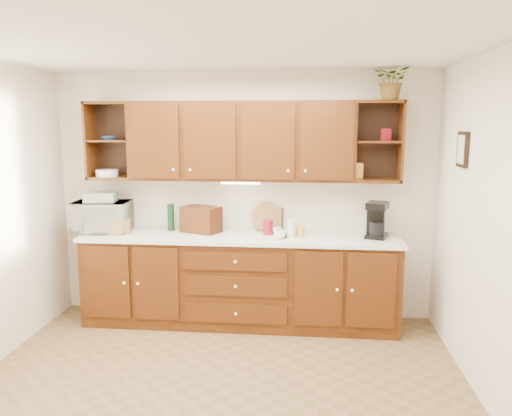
% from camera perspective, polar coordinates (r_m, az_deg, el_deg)
% --- Properties ---
extents(floor, '(4.00, 4.00, 0.00)m').
position_cam_1_polar(floor, '(4.11, -4.63, -20.61)').
color(floor, brown).
rests_on(floor, ground).
extents(ceiling, '(4.00, 4.00, 0.00)m').
position_cam_1_polar(ceiling, '(3.59, -5.22, 18.16)').
color(ceiling, white).
rests_on(ceiling, back_wall).
extents(back_wall, '(4.00, 0.00, 4.00)m').
position_cam_1_polar(back_wall, '(5.33, -1.47, 1.36)').
color(back_wall, '#EEE1C8').
rests_on(back_wall, floor).
extents(right_wall, '(0.00, 3.50, 3.50)m').
position_cam_1_polar(right_wall, '(3.81, 26.17, -2.94)').
color(right_wall, '#EEE1C8').
rests_on(right_wall, floor).
extents(base_cabinets, '(3.20, 0.60, 0.90)m').
position_cam_1_polar(base_cabinets, '(5.24, -1.85, -8.36)').
color(base_cabinets, '#321305').
rests_on(base_cabinets, floor).
extents(countertop, '(3.24, 0.64, 0.04)m').
position_cam_1_polar(countertop, '(5.10, -1.89, -3.37)').
color(countertop, white).
rests_on(countertop, base_cabinets).
extents(upper_cabinets, '(3.20, 0.33, 0.80)m').
position_cam_1_polar(upper_cabinets, '(5.12, -1.62, 7.67)').
color(upper_cabinets, '#321305').
rests_on(upper_cabinets, back_wall).
extents(undercabinet_light, '(0.40, 0.05, 0.02)m').
position_cam_1_polar(undercabinet_light, '(5.10, -1.78, 2.90)').
color(undercabinet_light, white).
rests_on(undercabinet_light, upper_cabinets).
extents(framed_picture, '(0.03, 0.24, 0.30)m').
position_cam_1_polar(framed_picture, '(4.59, 22.55, 6.20)').
color(framed_picture, black).
rests_on(framed_picture, right_wall).
extents(wicker_basket, '(0.29, 0.29, 0.15)m').
position_cam_1_polar(wicker_basket, '(5.37, -15.43, -2.04)').
color(wicker_basket, '#A87C46').
rests_on(wicker_basket, countertop).
extents(microwave, '(0.60, 0.43, 0.32)m').
position_cam_1_polar(microwave, '(5.50, -17.23, -0.95)').
color(microwave, beige).
rests_on(microwave, countertop).
extents(towel_stack, '(0.34, 0.27, 0.09)m').
position_cam_1_polar(towel_stack, '(5.46, -17.33, 1.18)').
color(towel_stack, '#E2D36A').
rests_on(towel_stack, microwave).
extents(wine_bottle, '(0.09, 0.09, 0.29)m').
position_cam_1_polar(wine_bottle, '(5.38, -9.70, -1.04)').
color(wine_bottle, black).
rests_on(wine_bottle, countertop).
extents(woven_tray, '(0.31, 0.09, 0.31)m').
position_cam_1_polar(woven_tray, '(5.31, 1.18, -2.53)').
color(woven_tray, '#A87C46').
rests_on(woven_tray, countertop).
extents(bread_box, '(0.45, 0.37, 0.27)m').
position_cam_1_polar(bread_box, '(5.26, -6.29, -1.30)').
color(bread_box, '#321305').
rests_on(bread_box, countertop).
extents(mug_tree, '(0.27, 0.27, 0.30)m').
position_cam_1_polar(mug_tree, '(5.03, 3.01, -2.80)').
color(mug_tree, '#321305').
rests_on(mug_tree, countertop).
extents(canister_red, '(0.14, 0.14, 0.15)m').
position_cam_1_polar(canister_red, '(5.13, 1.39, -2.21)').
color(canister_red, maroon).
rests_on(canister_red, countertop).
extents(canister_white, '(0.08, 0.08, 0.18)m').
position_cam_1_polar(canister_white, '(5.00, 3.98, -2.36)').
color(canister_white, white).
rests_on(canister_white, countertop).
extents(canister_yellow, '(0.11, 0.11, 0.11)m').
position_cam_1_polar(canister_yellow, '(5.06, 5.09, -2.63)').
color(canister_yellow, gold).
rests_on(canister_yellow, countertop).
extents(coffee_maker, '(0.26, 0.30, 0.36)m').
position_cam_1_polar(coffee_maker, '(5.13, 13.63, -1.37)').
color(coffee_maker, black).
rests_on(coffee_maker, countertop).
extents(bowl_stack, '(0.20, 0.20, 0.04)m').
position_cam_1_polar(bowl_stack, '(5.45, -16.43, 7.68)').
color(bowl_stack, navy).
rests_on(bowl_stack, upper_cabinets).
extents(plate_stack, '(0.24, 0.24, 0.07)m').
position_cam_1_polar(plate_stack, '(5.48, -16.65, 3.86)').
color(plate_stack, white).
rests_on(plate_stack, upper_cabinets).
extents(pantry_box_yellow, '(0.10, 0.09, 0.15)m').
position_cam_1_polar(pantry_box_yellow, '(5.12, 11.55, 4.17)').
color(pantry_box_yellow, gold).
rests_on(pantry_box_yellow, upper_cabinets).
extents(pantry_box_red, '(0.10, 0.09, 0.12)m').
position_cam_1_polar(pantry_box_red, '(5.12, 14.65, 8.11)').
color(pantry_box_red, maroon).
rests_on(pantry_box_red, upper_cabinets).
extents(potted_plant, '(0.42, 0.39, 0.37)m').
position_cam_1_polar(potted_plant, '(5.09, 15.34, 13.91)').
color(potted_plant, '#999999').
rests_on(potted_plant, upper_cabinets).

